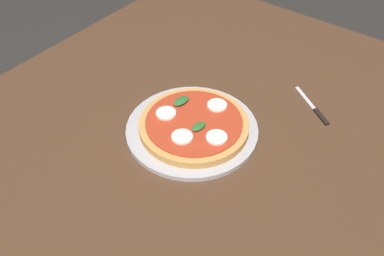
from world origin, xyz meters
TOP-DOWN VIEW (x-y plane):
  - dining_table at (0.00, 0.00)m, footprint 1.49×1.14m
  - serving_tray at (0.08, 0.02)m, footprint 0.31×0.31m
  - pizza at (0.08, 0.01)m, footprint 0.26×0.26m
  - knife at (0.32, -0.18)m, footprint 0.10×0.13m

SIDE VIEW (x-z plane):
  - dining_table at x=0.00m, z-range 0.28..1.00m
  - knife at x=0.32m, z-range 0.72..0.73m
  - serving_tray at x=0.08m, z-range 0.72..0.73m
  - pizza at x=0.08m, z-range 0.73..0.76m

